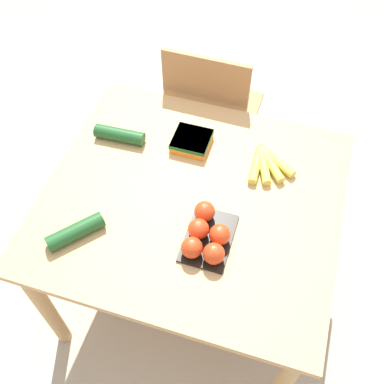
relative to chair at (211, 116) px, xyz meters
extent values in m
plane|color=#B7A88E|center=(0.11, -0.67, -0.50)|extent=(12.00, 12.00, 0.00)
cube|color=tan|center=(0.11, -0.67, 0.23)|extent=(1.08, 0.98, 0.03)
cylinder|color=tan|center=(-0.37, -1.10, -0.14)|extent=(0.06, 0.06, 0.71)
cylinder|color=tan|center=(0.59, -1.10, -0.14)|extent=(0.06, 0.06, 0.71)
cylinder|color=tan|center=(-0.37, -0.24, -0.14)|extent=(0.06, 0.06, 0.71)
cylinder|color=tan|center=(0.59, -0.24, -0.14)|extent=(0.06, 0.06, 0.71)
cube|color=#A87547|center=(0.00, 0.07, -0.03)|extent=(0.43, 0.41, 0.03)
cube|color=#A87547|center=(0.00, -0.12, 0.21)|extent=(0.39, 0.03, 0.46)
cylinder|color=#A87547|center=(0.18, 0.23, -0.27)|extent=(0.04, 0.04, 0.45)
cylinder|color=#A87547|center=(-0.18, 0.24, -0.27)|extent=(0.04, 0.04, 0.45)
cylinder|color=#A87547|center=(0.18, -0.11, -0.27)|extent=(0.04, 0.04, 0.45)
cylinder|color=#A87547|center=(-0.18, -0.10, -0.27)|extent=(0.04, 0.04, 0.45)
sphere|color=brown|center=(0.30, -0.37, 0.26)|extent=(0.03, 0.03, 0.03)
cylinder|color=#DBCC47|center=(0.30, -0.46, 0.26)|extent=(0.04, 0.18, 0.03)
cylinder|color=#DBCC47|center=(0.33, -0.46, 0.26)|extent=(0.09, 0.18, 0.03)
cylinder|color=#DBCC47|center=(0.35, -0.44, 0.26)|extent=(0.14, 0.16, 0.03)
cylinder|color=#DBCC47|center=(0.37, -0.42, 0.26)|extent=(0.16, 0.12, 0.03)
cube|color=black|center=(0.21, -0.82, 0.25)|extent=(0.16, 0.23, 0.01)
sphere|color=red|center=(0.18, -0.89, 0.29)|extent=(0.07, 0.07, 0.07)
sphere|color=red|center=(0.25, -0.89, 0.29)|extent=(0.07, 0.07, 0.07)
sphere|color=red|center=(0.18, -0.82, 0.29)|extent=(0.07, 0.07, 0.07)
sphere|color=red|center=(0.25, -0.82, 0.29)|extent=(0.07, 0.07, 0.07)
sphere|color=red|center=(0.18, -0.75, 0.29)|extent=(0.07, 0.07, 0.07)
cube|color=orange|center=(0.03, -0.42, 0.27)|extent=(0.14, 0.14, 0.04)
cube|color=#145123|center=(0.03, -0.42, 0.28)|extent=(0.14, 0.14, 0.02)
cylinder|color=#1E5123|center=(-0.22, -0.94, 0.27)|extent=(0.17, 0.19, 0.06)
cylinder|color=#1E5123|center=(-0.26, -0.48, 0.27)|extent=(0.20, 0.06, 0.06)
camera|label=1|loc=(0.39, -1.58, 1.58)|focal=42.00mm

